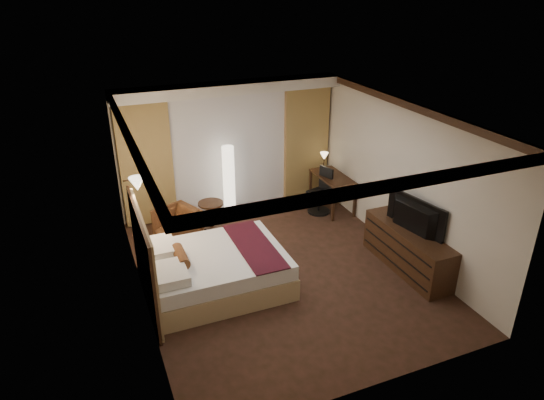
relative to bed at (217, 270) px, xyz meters
name	(u,v)px	position (x,y,z in m)	size (l,w,h in m)	color
floor	(281,271)	(1.12, 0.04, -0.31)	(4.50, 5.50, 0.01)	black
ceiling	(282,114)	(1.12, 0.04, 2.39)	(4.50, 5.50, 0.01)	white
back_wall	(229,147)	(1.12, 2.79, 1.04)	(4.50, 0.02, 2.70)	beige
left_wall	(136,224)	(-1.13, 0.04, 1.04)	(0.02, 5.50, 2.70)	beige
right_wall	(401,178)	(3.37, 0.04, 1.04)	(0.02, 5.50, 2.70)	beige
crown_molding	(282,118)	(1.12, 0.04, 2.33)	(4.50, 5.50, 0.12)	black
soffit	(230,88)	(1.12, 2.54, 2.29)	(4.50, 0.50, 0.20)	white
curtain_sheer	(230,152)	(1.12, 2.71, 0.94)	(2.48, 0.04, 2.45)	silver
curtain_left_drape	(146,165)	(-0.58, 2.65, 0.94)	(1.00, 0.14, 2.45)	#A08E49
curtain_right_drape	(306,143)	(2.82, 2.65, 0.94)	(1.00, 0.14, 2.45)	#A08E49
wall_sconce	(137,184)	(-0.97, 0.83, 1.31)	(0.24, 0.24, 0.24)	white
bed	(217,270)	(0.00, 0.00, 0.00)	(2.13, 1.66, 0.62)	white
headboard	(145,260)	(-1.08, 0.00, 0.44)	(0.12, 1.96, 1.50)	tan
armchair	(178,224)	(-0.25, 1.72, 0.04)	(0.69, 0.65, 0.71)	#522B18
side_table	(211,215)	(0.47, 1.99, -0.04)	(0.49, 0.49, 0.54)	black
floor_lamp	(229,182)	(0.97, 2.34, 0.45)	(0.32, 0.32, 1.53)	white
desk	(332,193)	(3.07, 1.85, 0.06)	(0.55, 1.13, 0.75)	black
desk_lamp	(324,162)	(3.07, 2.26, 0.61)	(0.18, 0.18, 0.34)	#FFD899
office_chair	(319,191)	(2.75, 1.80, 0.17)	(0.47, 0.47, 0.97)	black
dresser	(407,249)	(3.12, -0.69, 0.05)	(0.50, 1.87, 0.73)	black
television	(411,212)	(3.09, -0.69, 0.76)	(1.18, 0.68, 0.16)	black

